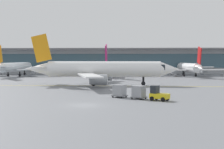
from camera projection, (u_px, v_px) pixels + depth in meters
The scene contains 10 objects.
ground_plane at pixel (85, 105), 42.32m from camera, with size 400.00×400.00×0.00m, color slate.
taxiway_centreline_stripe at pixel (103, 86), 71.45m from camera, with size 110.00×0.36×0.01m, color yellow.
terminal_concourse at pixel (116, 61), 127.22m from camera, with size 179.73×11.00×9.60m.
gate_airplane_1 at pixel (16, 67), 108.89m from camera, with size 27.29×29.39×9.73m.
gate_airplane_2 at pixel (110, 67), 110.00m from camera, with size 28.20×30.28×10.04m.
gate_airplane_3 at pixel (189, 68), 108.56m from camera, with size 26.07×28.18×9.33m.
taxiing_regional_jet at pixel (102, 70), 73.30m from camera, with size 34.28×31.96×11.38m.
baggage_tug at pixel (158, 94), 46.91m from camera, with size 2.95×2.56×2.10m.
cargo_dolly_lead at pixel (139, 92), 48.64m from camera, with size 2.62×2.44×1.94m.
cargo_dolly_trailing at pixel (119, 91), 50.50m from camera, with size 2.62×2.44×1.94m.
Camera 1 is at (5.97, -41.79, 6.01)m, focal length 53.55 mm.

